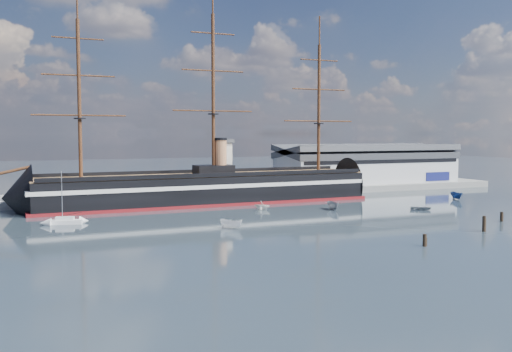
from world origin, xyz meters
name	(u,v)px	position (x,y,z in m)	size (l,w,h in m)	color
ground	(260,212)	(0.00, 40.00, 0.00)	(600.00, 600.00, 0.00)	#242F37
quay	(242,195)	(10.00, 76.00, 0.00)	(180.00, 18.00, 2.00)	slate
warehouse	(367,165)	(58.00, 80.00, 7.98)	(63.00, 21.00, 11.60)	#B7BABC
quay_tower	(223,164)	(3.00, 73.00, 9.75)	(5.00, 5.00, 15.00)	silver
warship	(200,189)	(-8.36, 60.00, 4.04)	(113.00, 17.62, 53.94)	black
sailboat	(65,221)	(-44.40, 39.06, 0.70)	(7.15, 3.79, 10.98)	silver
motorboat_a	(231,229)	(-15.05, 20.13, 0.00)	(5.86, 2.15, 2.34)	white
motorboat_c	(333,210)	(17.95, 36.21, 0.00)	(6.36, 2.33, 2.54)	gray
motorboat_d	(262,209)	(2.18, 43.65, 0.00)	(6.46, 2.80, 2.37)	white
motorboat_e	(421,210)	(37.21, 27.16, 0.00)	(3.16, 1.26, 1.47)	slate
motorboat_f	(457,199)	(61.57, 41.15, 0.00)	(6.69, 2.45, 2.68)	navy
piling_near_mid	(424,246)	(7.85, -9.09, 0.00)	(0.64, 0.64, 2.76)	black
piling_near_right	(484,231)	(27.93, -2.07, 0.00)	(0.64, 0.64, 3.68)	black
piling_far_right	(501,221)	(40.84, 5.75, 0.00)	(0.64, 0.64, 2.73)	black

